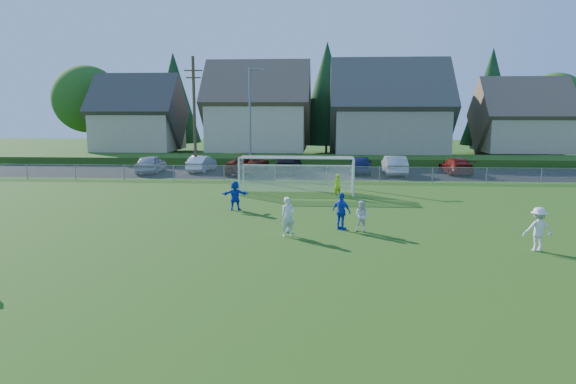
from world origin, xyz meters
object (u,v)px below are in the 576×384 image
at_px(player_white_a, 288,217).
at_px(goalkeeper, 337,185).
at_px(car_e, 361,165).
at_px(soccer_goal, 297,169).
at_px(soccer_ball, 287,230).
at_px(car_a, 151,164).
at_px(car_b, 202,164).
at_px(player_blue_b, 235,195).
at_px(car_c, 248,164).
at_px(player_blue_a, 342,211).
at_px(player_white_c, 538,229).
at_px(player_white_b, 362,217).
at_px(car_g, 456,166).
at_px(car_d, 288,164).
at_px(car_f, 394,165).

height_order(player_white_a, goalkeeper, player_white_a).
xyz_separation_m(car_e, soccer_goal, (-4.93, -11.15, 0.83)).
bearing_deg(player_white_a, soccer_ball, 73.46).
relative_size(car_a, car_b, 1.08).
distance_m(player_blue_b, car_c, 16.29).
relative_size(player_blue_b, car_e, 0.35).
bearing_deg(player_blue_a, player_blue_b, 3.02).
height_order(player_white_c, player_blue_b, player_white_c).
distance_m(player_white_b, player_blue_a, 1.01).
bearing_deg(car_g, player_white_c, 80.44).
bearing_deg(player_blue_b, car_g, -141.36).
xyz_separation_m(soccer_ball, player_blue_a, (2.45, 0.75, 0.75)).
bearing_deg(player_blue_a, player_white_a, 70.88).
height_order(goalkeeper, car_c, car_c).
bearing_deg(player_blue_b, car_b, -79.03).
height_order(soccer_ball, car_e, car_e).
bearing_deg(car_b, car_e, -177.15).
relative_size(soccer_ball, car_d, 0.04).
relative_size(player_blue_a, car_d, 0.33).
height_order(player_blue_a, car_a, player_blue_a).
bearing_deg(car_f, player_white_a, 71.02).
bearing_deg(player_white_a, car_e, 54.49).
height_order(player_blue_a, car_e, player_blue_a).
relative_size(player_white_c, car_b, 0.40).
bearing_deg(car_d, goalkeeper, 110.04).
height_order(player_white_c, car_a, player_white_c).
bearing_deg(car_d, soccer_ball, 95.83).
bearing_deg(car_b, goalkeeper, 138.08).
bearing_deg(car_g, player_white_b, 63.74).
bearing_deg(soccer_ball, goalkeeper, 75.93).
bearing_deg(car_a, car_g, 179.69).
height_order(player_white_a, player_blue_a, player_white_a).
height_order(player_white_b, car_f, car_f).
relative_size(player_white_c, car_g, 0.35).
height_order(player_white_c, player_blue_a, player_white_c).
bearing_deg(car_c, player_white_b, 117.79).
bearing_deg(player_white_b, player_blue_a, 171.26).
distance_m(player_white_c, car_a, 33.21).
xyz_separation_m(goalkeeper, car_b, (-11.81, 12.74, -0.02)).
bearing_deg(car_c, car_g, -170.47).
relative_size(player_blue_b, soccer_goal, 0.22).
xyz_separation_m(car_b, car_f, (16.88, -1.20, 0.10)).
bearing_deg(player_white_a, goalkeeper, 53.37).
bearing_deg(goalkeeper, car_b, -71.83).
bearing_deg(goalkeeper, player_blue_a, 65.19).
distance_m(soccer_ball, car_c, 21.85).
height_order(player_white_c, car_b, player_white_c).
xyz_separation_m(goalkeeper, car_c, (-7.40, 11.42, 0.09)).
bearing_deg(player_white_a, player_blue_b, 96.37).
distance_m(car_b, soccer_goal, 14.93).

